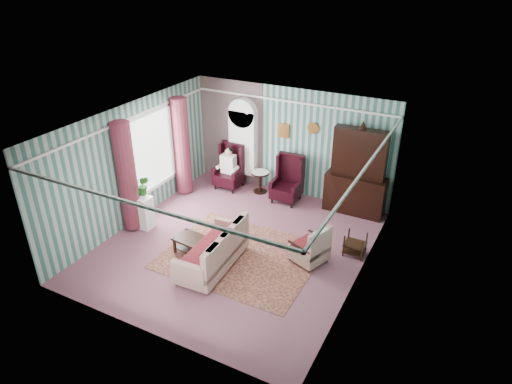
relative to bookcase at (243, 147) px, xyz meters
The scene contains 17 objects.
floor 3.34m from the bookcase, 64.58° to the right, with size 6.00×6.00×0.00m, color #884F5E.
room_shell 2.90m from the bookcase, 74.62° to the right, with size 5.53×6.02×2.91m.
bookcase is the anchor object (origin of this frame).
dresser_hutch 3.25m from the bookcase, ahead, with size 1.50×0.56×2.36m, color black.
wingback_left 0.68m from the bookcase, 122.66° to the right, with size 0.76×0.80×1.25m, color black.
wingback_right 1.63m from the bookcase, 14.57° to the right, with size 0.76×0.80×1.25m, color black.
seated_woman 0.70m from the bookcase, 122.66° to the right, with size 0.44×0.40×1.18m, color silver, non-canonical shape.
round_side_table 1.07m from the bookcase, 20.27° to the right, with size 0.50×0.50×0.60m, color black.
nest_table 4.37m from the bookcase, 26.92° to the right, with size 0.45×0.38×0.54m, color black.
plant_stand 3.39m from the bookcase, 108.49° to the right, with size 0.55×0.35×0.80m, color white.
rug 3.72m from the bookcase, 62.28° to the right, with size 3.20×2.60×0.01m, color #521B1D.
sofa 3.99m from the bookcase, 70.80° to the right, with size 1.88×0.99×0.99m, color beige.
floral_armchair 4.06m from the bookcase, 41.07° to the right, with size 0.74×0.71×0.96m, color beige.
coffee_table 3.73m from the bookcase, 78.12° to the right, with size 0.95×0.51×0.39m, color black.
potted_plant_a 3.40m from the bookcase, 108.53° to the right, with size 0.38×0.33×0.42m, color #1C5B22.
potted_plant_b 3.16m from the bookcase, 108.68° to the right, with size 0.27×0.22×0.49m, color #22581B.
potted_plant_c 3.29m from the bookcase, 110.67° to the right, with size 0.22×0.22×0.39m, color #26531A.
Camera 1 is at (4.34, -7.38, 5.83)m, focal length 32.00 mm.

